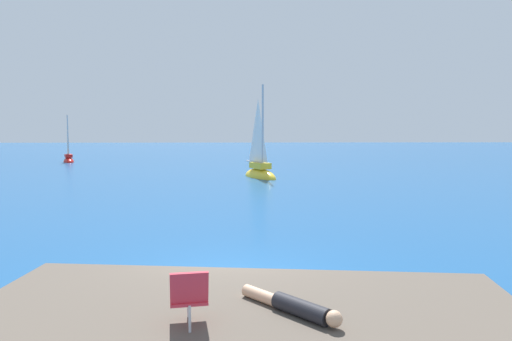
{
  "coord_description": "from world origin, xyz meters",
  "views": [
    {
      "loc": [
        0.33,
        -9.88,
        3.5
      ],
      "look_at": [
        0.87,
        16.0,
        0.91
      ],
      "focal_mm": 32.32,
      "sensor_mm": 36.0,
      "label": 1
    }
  ],
  "objects_px": {
    "sailboat_near": "(260,172)",
    "sailboat_far": "(69,159)",
    "beach_chair": "(189,294)",
    "person_sunbather": "(294,306)"
  },
  "relations": [
    {
      "from": "sailboat_near",
      "to": "beach_chair",
      "type": "distance_m",
      "value": 24.62
    },
    {
      "from": "sailboat_near",
      "to": "person_sunbather",
      "type": "relative_size",
      "value": 4.87
    },
    {
      "from": "sailboat_far",
      "to": "beach_chair",
      "type": "height_order",
      "value": "sailboat_far"
    },
    {
      "from": "sailboat_far",
      "to": "person_sunbather",
      "type": "xyz_separation_m",
      "value": [
        17.33,
        -37.24,
        0.73
      ]
    },
    {
      "from": "sailboat_near",
      "to": "sailboat_far",
      "type": "bearing_deg",
      "value": -154.83
    },
    {
      "from": "beach_chair",
      "to": "person_sunbather",
      "type": "bearing_deg",
      "value": -83.59
    },
    {
      "from": "sailboat_near",
      "to": "person_sunbather",
      "type": "height_order",
      "value": "sailboat_near"
    },
    {
      "from": "sailboat_near",
      "to": "beach_chair",
      "type": "relative_size",
      "value": 8.37
    },
    {
      "from": "sailboat_far",
      "to": "person_sunbather",
      "type": "relative_size",
      "value": 3.52
    },
    {
      "from": "person_sunbather",
      "to": "sailboat_far",
      "type": "bearing_deg",
      "value": -18.42
    }
  ]
}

